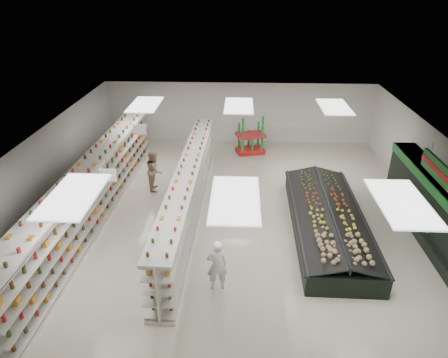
{
  "coord_description": "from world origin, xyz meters",
  "views": [
    {
      "loc": [
        0.11,
        -12.44,
        7.95
      ],
      "look_at": [
        -0.49,
        0.81,
        1.28
      ],
      "focal_mm": 32.0,
      "sensor_mm": 36.0,
      "label": 1
    }
  ],
  "objects_px": {
    "gondola_left": "(92,196)",
    "shopper_main": "(217,265)",
    "gondola_center": "(189,193)",
    "shopper_background": "(155,170)",
    "soda_endcap": "(251,137)",
    "produce_island": "(327,219)"
  },
  "relations": [
    {
      "from": "gondola_left",
      "to": "shopper_background",
      "type": "xyz_separation_m",
      "value": [
        1.73,
        2.53,
        -0.15
      ]
    },
    {
      "from": "produce_island",
      "to": "shopper_main",
      "type": "bearing_deg",
      "value": -139.83
    },
    {
      "from": "gondola_left",
      "to": "soda_endcap",
      "type": "relative_size",
      "value": 7.13
    },
    {
      "from": "soda_endcap",
      "to": "shopper_background",
      "type": "relative_size",
      "value": 1.04
    },
    {
      "from": "soda_endcap",
      "to": "shopper_background",
      "type": "distance_m",
      "value": 5.76
    },
    {
      "from": "gondola_left",
      "to": "gondola_center",
      "type": "distance_m",
      "value": 3.46
    },
    {
      "from": "shopper_background",
      "to": "gondola_left",
      "type": "bearing_deg",
      "value": 140.38
    },
    {
      "from": "gondola_center",
      "to": "shopper_main",
      "type": "distance_m",
      "value": 4.21
    },
    {
      "from": "soda_endcap",
      "to": "shopper_background",
      "type": "height_order",
      "value": "soda_endcap"
    },
    {
      "from": "produce_island",
      "to": "gondola_center",
      "type": "bearing_deg",
      "value": 169.44
    },
    {
      "from": "gondola_left",
      "to": "soda_endcap",
      "type": "bearing_deg",
      "value": 50.86
    },
    {
      "from": "soda_endcap",
      "to": "shopper_main",
      "type": "relative_size",
      "value": 1.12
    },
    {
      "from": "gondola_left",
      "to": "gondola_center",
      "type": "bearing_deg",
      "value": 12.07
    },
    {
      "from": "gondola_left",
      "to": "shopper_main",
      "type": "bearing_deg",
      "value": -34.24
    },
    {
      "from": "shopper_main",
      "to": "shopper_background",
      "type": "height_order",
      "value": "shopper_background"
    },
    {
      "from": "gondola_center",
      "to": "produce_island",
      "type": "bearing_deg",
      "value": -9.42
    },
    {
      "from": "gondola_left",
      "to": "shopper_main",
      "type": "xyz_separation_m",
      "value": [
        4.67,
        -3.4,
        -0.22
      ]
    },
    {
      "from": "gondola_left",
      "to": "produce_island",
      "type": "distance_m",
      "value": 8.36
    },
    {
      "from": "gondola_left",
      "to": "produce_island",
      "type": "relative_size",
      "value": 1.88
    },
    {
      "from": "gondola_center",
      "to": "produce_island",
      "type": "height_order",
      "value": "gondola_center"
    },
    {
      "from": "produce_island",
      "to": "soda_endcap",
      "type": "xyz_separation_m",
      "value": [
        -2.58,
        6.95,
        0.41
      ]
    },
    {
      "from": "gondola_center",
      "to": "gondola_left",
      "type": "bearing_deg",
      "value": -168.58
    }
  ]
}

